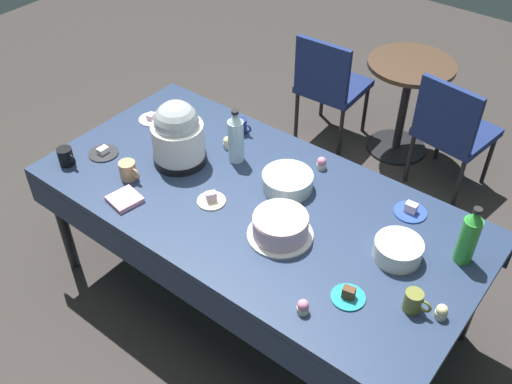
% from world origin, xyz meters
% --- Properties ---
extents(ground, '(9.00, 9.00, 0.00)m').
position_xyz_m(ground, '(0.00, 0.00, 0.00)').
color(ground, '#383330').
extents(potluck_table, '(2.20, 1.10, 0.75)m').
position_xyz_m(potluck_table, '(0.00, 0.00, 0.69)').
color(potluck_table, navy).
rests_on(potluck_table, ground).
extents(frosted_layer_cake, '(0.30, 0.30, 0.12)m').
position_xyz_m(frosted_layer_cake, '(0.24, -0.13, 0.81)').
color(frosted_layer_cake, silver).
rests_on(frosted_layer_cake, potluck_table).
extents(slow_cooker, '(0.28, 0.28, 0.36)m').
position_xyz_m(slow_cooker, '(-0.51, -0.00, 0.92)').
color(slow_cooker, black).
rests_on(slow_cooker, potluck_table).
extents(glass_salad_bowl, '(0.25, 0.25, 0.08)m').
position_xyz_m(glass_salad_bowl, '(0.07, 0.17, 0.79)').
color(glass_salad_bowl, '#B2C6BC').
rests_on(glass_salad_bowl, potluck_table).
extents(ceramic_snack_bowl, '(0.21, 0.21, 0.09)m').
position_xyz_m(ceramic_snack_bowl, '(0.72, 0.08, 0.79)').
color(ceramic_snack_bowl, silver).
rests_on(ceramic_snack_bowl, potluck_table).
extents(dessert_plate_charcoal, '(0.16, 0.16, 0.04)m').
position_xyz_m(dessert_plate_charcoal, '(-0.87, -0.21, 0.76)').
color(dessert_plate_charcoal, '#2D2D33').
rests_on(dessert_plate_charcoal, potluck_table).
extents(dessert_plate_teal, '(0.14, 0.14, 0.06)m').
position_xyz_m(dessert_plate_teal, '(0.67, -0.24, 0.76)').
color(dessert_plate_teal, teal).
rests_on(dessert_plate_teal, potluck_table).
extents(dessert_plate_white, '(0.14, 0.14, 0.04)m').
position_xyz_m(dessert_plate_white, '(-0.90, 0.18, 0.76)').
color(dessert_plate_white, white).
rests_on(dessert_plate_white, potluck_table).
extents(dessert_plate_cobalt, '(0.16, 0.16, 0.06)m').
position_xyz_m(dessert_plate_cobalt, '(0.63, 0.38, 0.76)').
color(dessert_plate_cobalt, '#2D4CB2').
rests_on(dessert_plate_cobalt, potluck_table).
extents(dessert_plate_cream, '(0.14, 0.14, 0.06)m').
position_xyz_m(dessert_plate_cream, '(-0.16, -0.14, 0.76)').
color(dessert_plate_cream, beige).
rests_on(dessert_plate_cream, potluck_table).
extents(cupcake_lemon, '(0.05, 0.05, 0.07)m').
position_xyz_m(cupcake_lemon, '(0.56, -0.42, 0.78)').
color(cupcake_lemon, beige).
rests_on(cupcake_lemon, potluck_table).
extents(cupcake_vanilla, '(0.05, 0.05, 0.07)m').
position_xyz_m(cupcake_vanilla, '(1.00, -0.10, 0.78)').
color(cupcake_vanilla, beige).
rests_on(cupcake_vanilla, potluck_table).
extents(cupcake_mint, '(0.05, 0.05, 0.07)m').
position_xyz_m(cupcake_mint, '(-0.64, 0.25, 0.78)').
color(cupcake_mint, beige).
rests_on(cupcake_mint, potluck_table).
extents(cupcake_rose, '(0.05, 0.05, 0.07)m').
position_xyz_m(cupcake_rose, '(-0.39, 0.24, 0.78)').
color(cupcake_rose, beige).
rests_on(cupcake_rose, potluck_table).
extents(cupcake_berry, '(0.05, 0.05, 0.07)m').
position_xyz_m(cupcake_berry, '(-0.72, 0.10, 0.78)').
color(cupcake_berry, beige).
rests_on(cupcake_berry, potluck_table).
extents(cupcake_cocoa, '(0.05, 0.05, 0.07)m').
position_xyz_m(cupcake_cocoa, '(0.11, 0.40, 0.78)').
color(cupcake_cocoa, beige).
rests_on(cupcake_cocoa, potluck_table).
extents(soda_bottle_water, '(0.08, 0.08, 0.30)m').
position_xyz_m(soda_bottle_water, '(-0.28, 0.19, 0.89)').
color(soda_bottle_water, silver).
rests_on(soda_bottle_water, potluck_table).
extents(soda_bottle_lime_soda, '(0.08, 0.08, 0.30)m').
position_xyz_m(soda_bottle_lime_soda, '(0.95, 0.25, 0.89)').
color(soda_bottle_lime_soda, green).
rests_on(soda_bottle_lime_soda, potluck_table).
extents(coffee_mug_navy, '(0.11, 0.07, 0.08)m').
position_xyz_m(coffee_mug_navy, '(-0.42, 0.40, 0.79)').
color(coffee_mug_navy, navy).
rests_on(coffee_mug_navy, potluck_table).
extents(coffee_mug_tan, '(0.13, 0.08, 0.10)m').
position_xyz_m(coffee_mug_tan, '(-0.61, -0.26, 0.80)').
color(coffee_mug_tan, tan).
rests_on(coffee_mug_tan, potluck_table).
extents(coffee_mug_black, '(0.12, 0.08, 0.10)m').
position_xyz_m(coffee_mug_black, '(-0.95, -0.38, 0.80)').
color(coffee_mug_black, black).
rests_on(coffee_mug_black, potluck_table).
extents(coffee_mug_olive, '(0.12, 0.07, 0.10)m').
position_xyz_m(coffee_mug_olive, '(0.90, -0.14, 0.80)').
color(coffee_mug_olive, olive).
rests_on(coffee_mug_olive, potluck_table).
extents(paper_napkin_stack, '(0.16, 0.16, 0.02)m').
position_xyz_m(paper_napkin_stack, '(-0.50, -0.40, 0.76)').
color(paper_napkin_stack, pink).
rests_on(paper_napkin_stack, potluck_table).
extents(maroon_chair_left, '(0.46, 0.46, 0.85)m').
position_xyz_m(maroon_chair_left, '(-0.55, 1.56, 0.49)').
color(maroon_chair_left, navy).
rests_on(maroon_chair_left, ground).
extents(maroon_chair_right, '(0.50, 0.50, 0.85)m').
position_xyz_m(maroon_chair_right, '(0.39, 1.56, 0.49)').
color(maroon_chair_right, navy).
rests_on(maroon_chair_right, ground).
extents(round_cafe_table, '(0.60, 0.60, 0.72)m').
position_xyz_m(round_cafe_table, '(-0.05, 1.78, 0.50)').
color(round_cafe_table, '#473323').
rests_on(round_cafe_table, ground).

